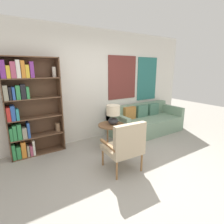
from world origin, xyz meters
TOP-DOWN VIEW (x-y plane):
  - ground_plane at (0.00, 0.00)m, footprint 14.00×14.00m
  - wall_back at (0.05, 2.03)m, footprint 6.40×0.08m
  - bookshelf at (-1.40, 1.84)m, footprint 1.07×0.30m
  - armchair at (-0.10, 0.28)m, footprint 0.63×0.62m
  - couch at (1.56, 1.55)m, footprint 2.09×0.91m
  - side_table at (0.19, 1.18)m, footprint 0.58×0.58m
  - table_lamp at (0.23, 1.17)m, footprint 0.30×0.30m

SIDE VIEW (x-z plane):
  - ground_plane at x=0.00m, z-range 0.00..0.00m
  - couch at x=1.56m, z-range -0.09..0.69m
  - armchair at x=-0.10m, z-range 0.06..0.97m
  - side_table at x=0.19m, z-range 0.23..0.80m
  - table_lamp at x=0.23m, z-range 0.61..1.04m
  - bookshelf at x=-1.40m, z-range 0.02..2.01m
  - wall_back at x=0.05m, z-range 0.01..2.71m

